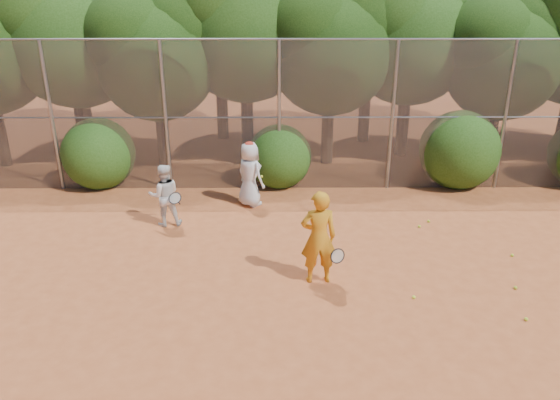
{
  "coord_description": "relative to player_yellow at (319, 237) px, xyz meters",
  "views": [
    {
      "loc": [
        -1.07,
        -8.13,
        5.57
      ],
      "look_at": [
        -1.0,
        2.5,
        1.1
      ],
      "focal_mm": 35.0,
      "sensor_mm": 36.0,
      "label": 1
    }
  ],
  "objects": [
    {
      "name": "ground",
      "position": [
        0.28,
        -1.06,
        -0.94
      ],
      "size": [
        80.0,
        80.0,
        0.0
      ],
      "primitive_type": "plane",
      "color": "#AC5127",
      "rests_on": "ground"
    },
    {
      "name": "fence_back",
      "position": [
        0.16,
        4.94,
        1.11
      ],
      "size": [
        20.05,
        0.09,
        4.03
      ],
      "color": "gray",
      "rests_on": "ground"
    },
    {
      "name": "tree_1",
      "position": [
        -6.66,
        7.48,
        3.23
      ],
      "size": [
        4.64,
        4.03,
        6.35
      ],
      "color": "black",
      "rests_on": "ground"
    },
    {
      "name": "tree_2",
      "position": [
        -4.17,
        6.78,
        2.65
      ],
      "size": [
        3.99,
        3.47,
        5.47
      ],
      "color": "black",
      "rests_on": "ground"
    },
    {
      "name": "tree_3",
      "position": [
        -1.66,
        7.79,
        3.46
      ],
      "size": [
        4.89,
        4.26,
        6.7
      ],
      "color": "black",
      "rests_on": "ground"
    },
    {
      "name": "tree_4",
      "position": [
        0.83,
        7.18,
        2.82
      ],
      "size": [
        4.19,
        3.64,
        5.73
      ],
      "color": "black",
      "rests_on": "ground"
    },
    {
      "name": "tree_5",
      "position": [
        3.34,
        7.98,
        3.11
      ],
      "size": [
        4.51,
        3.92,
        6.17
      ],
      "color": "black",
      "rests_on": "ground"
    },
    {
      "name": "tree_6",
      "position": [
        5.83,
        6.98,
        2.53
      ],
      "size": [
        3.86,
        3.36,
        5.29
      ],
      "color": "black",
      "rests_on": "ground"
    },
    {
      "name": "tree_9",
      "position": [
        -7.66,
        9.79,
        3.4
      ],
      "size": [
        4.83,
        4.2,
        6.62
      ],
      "color": "black",
      "rests_on": "ground"
    },
    {
      "name": "tree_10",
      "position": [
        -2.65,
        9.99,
        3.69
      ],
      "size": [
        5.15,
        4.48,
        7.06
      ],
      "color": "black",
      "rests_on": "ground"
    },
    {
      "name": "tree_11",
      "position": [
        2.34,
        9.58,
        3.23
      ],
      "size": [
        4.64,
        4.03,
        6.35
      ],
      "color": "black",
      "rests_on": "ground"
    },
    {
      "name": "tree_12",
      "position": [
        6.85,
        10.19,
        3.57
      ],
      "size": [
        5.02,
        4.37,
        6.88
      ],
      "color": "black",
      "rests_on": "ground"
    },
    {
      "name": "bush_0",
      "position": [
        -5.72,
        5.24,
        0.06
      ],
      "size": [
        2.0,
        2.0,
        2.0
      ],
      "primitive_type": "sphere",
      "color": "#204812",
      "rests_on": "ground"
    },
    {
      "name": "bush_1",
      "position": [
        -0.72,
        5.24,
        -0.04
      ],
      "size": [
        1.8,
        1.8,
        1.8
      ],
      "primitive_type": "sphere",
      "color": "#204812",
      "rests_on": "ground"
    },
    {
      "name": "bush_2",
      "position": [
        4.28,
        5.24,
        0.16
      ],
      "size": [
        2.2,
        2.2,
        2.2
      ],
      "primitive_type": "sphere",
      "color": "#204812",
      "rests_on": "ground"
    },
    {
      "name": "player_yellow",
      "position": [
        0.0,
        0.0,
        0.0
      ],
      "size": [
        0.87,
        0.55,
        1.88
      ],
      "rotation": [
        0.0,
        0.0,
        3.23
      ],
      "color": "orange",
      "rests_on": "ground"
    },
    {
      "name": "player_teen",
      "position": [
        -1.46,
        3.76,
        -0.1
      ],
      "size": [
        0.96,
        0.94,
        1.69
      ],
      "rotation": [
        0.0,
        0.0,
        2.38
      ],
      "color": "silver",
      "rests_on": "ground"
    },
    {
      "name": "player_white",
      "position": [
        -3.41,
        2.58,
        -0.19
      ],
      "size": [
        0.89,
        0.81,
        1.5
      ],
      "rotation": [
        0.0,
        0.0,
        3.38
      ],
      "color": "white",
      "rests_on": "ground"
    },
    {
      "name": "ball_0",
      "position": [
        3.74,
        -0.34,
        -0.9
      ],
      "size": [
        0.07,
        0.07,
        0.07
      ],
      "primitive_type": "sphere",
      "color": "#C5E229",
      "rests_on": "ground"
    },
    {
      "name": "ball_1",
      "position": [
        2.86,
        2.65,
        -0.9
      ],
      "size": [
        0.07,
        0.07,
        0.07
      ],
      "primitive_type": "sphere",
      "color": "#C5E229",
      "rests_on": "ground"
    },
    {
      "name": "ball_2",
      "position": [
        3.51,
        -1.35,
        -0.9
      ],
      "size": [
        0.07,
        0.07,
        0.07
      ],
      "primitive_type": "sphere",
      "color": "#C5E229",
      "rests_on": "ground"
    },
    {
      "name": "ball_3",
      "position": [
        4.18,
        0.93,
        -0.9
      ],
      "size": [
        0.07,
        0.07,
        0.07
      ],
      "primitive_type": "sphere",
      "color": "#C5E229",
      "rests_on": "ground"
    },
    {
      "name": "ball_4",
      "position": [
        1.73,
        -0.66,
        -0.9
      ],
      "size": [
        0.07,
        0.07,
        0.07
      ],
      "primitive_type": "sphere",
      "color": "#C5E229",
      "rests_on": "ground"
    },
    {
      "name": "ball_5",
      "position": [
        2.57,
        2.36,
        -0.9
      ],
      "size": [
        0.07,
        0.07,
        0.07
      ],
      "primitive_type": "sphere",
      "color": "#C5E229",
      "rests_on": "ground"
    }
  ]
}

